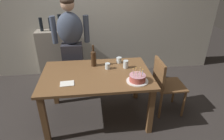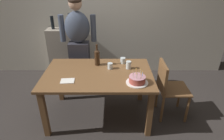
% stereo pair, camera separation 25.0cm
% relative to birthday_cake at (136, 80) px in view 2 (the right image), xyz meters
% --- Properties ---
extents(ground_plane, '(10.00, 10.00, 0.00)m').
position_rel_birthday_cake_xyz_m(ground_plane, '(-0.51, 0.27, -0.78)').
color(ground_plane, '#332D2B').
extents(back_wall, '(5.20, 0.10, 2.60)m').
position_rel_birthday_cake_xyz_m(back_wall, '(-0.51, 1.82, 0.52)').
color(back_wall, beige).
rests_on(back_wall, ground_plane).
extents(dining_table, '(1.50, 0.96, 0.74)m').
position_rel_birthday_cake_xyz_m(dining_table, '(-0.51, 0.27, -0.14)').
color(dining_table, brown).
rests_on(dining_table, ground_plane).
extents(birthday_cake, '(0.28, 0.28, 0.17)m').
position_rel_birthday_cake_xyz_m(birthday_cake, '(0.00, 0.00, 0.00)').
color(birthday_cake, white).
rests_on(birthday_cake, dining_table).
extents(water_glass_near, '(0.07, 0.07, 0.09)m').
position_rel_birthday_cake_xyz_m(water_glass_near, '(-0.34, 0.40, -0.00)').
color(water_glass_near, silver).
rests_on(water_glass_near, dining_table).
extents(water_glass_far, '(0.07, 0.07, 0.11)m').
position_rel_birthday_cake_xyz_m(water_glass_far, '(-0.08, 0.40, 0.01)').
color(water_glass_far, silver).
rests_on(water_glass_far, dining_table).
extents(water_glass_side, '(0.08, 0.08, 0.09)m').
position_rel_birthday_cake_xyz_m(water_glass_side, '(-0.15, 0.58, -0.00)').
color(water_glass_side, silver).
rests_on(water_glass_side, dining_table).
extents(wine_bottle, '(0.08, 0.08, 0.32)m').
position_rel_birthday_cake_xyz_m(wine_bottle, '(-0.54, 0.52, 0.08)').
color(wine_bottle, '#382314').
rests_on(wine_bottle, dining_table).
extents(napkin_stack, '(0.18, 0.14, 0.01)m').
position_rel_birthday_cake_xyz_m(napkin_stack, '(-0.89, 0.04, -0.04)').
color(napkin_stack, white).
rests_on(napkin_stack, dining_table).
extents(person_man_bearded, '(0.61, 0.27, 1.66)m').
position_rel_birthday_cake_xyz_m(person_man_bearded, '(-0.88, 1.02, 0.09)').
color(person_man_bearded, '#33333D').
rests_on(person_man_bearded, ground_plane).
extents(dining_chair, '(0.42, 0.42, 0.87)m').
position_rel_birthday_cake_xyz_m(dining_chair, '(0.50, 0.29, -0.27)').
color(dining_chair, brown).
rests_on(dining_chair, ground_plane).
extents(shelf_cabinet, '(0.61, 0.30, 1.30)m').
position_rel_birthday_cake_xyz_m(shelf_cabinet, '(-1.28, 1.60, -0.27)').
color(shelf_cabinet, '#9E9384').
rests_on(shelf_cabinet, ground_plane).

